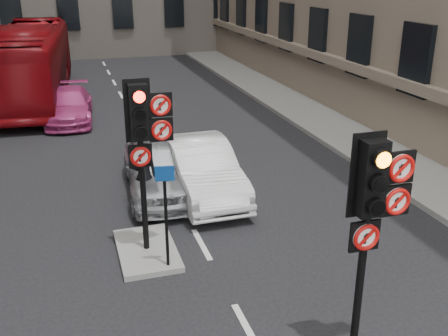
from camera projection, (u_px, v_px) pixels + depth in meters
pavement_right at (339, 126)px, 19.63m from camera, size 3.00×50.00×0.16m
centre_island at (147, 250)px, 11.09m from camera, size 1.20×2.00×0.12m
signal_near at (374, 202)px, 7.34m from camera, size 0.91×0.40×3.58m
signal_far at (144, 130)px, 10.16m from camera, size 0.91×0.40×3.58m
car_silver at (158, 167)px, 13.86m from camera, size 2.01×4.39×1.46m
car_white at (201, 168)px, 13.76m from camera, size 1.56×4.40×1.45m
car_pink at (69, 105)px, 20.43m from camera, size 2.03×4.38×1.24m
bus_red at (30, 63)px, 23.44m from camera, size 3.70×12.07×3.31m
motorcycle at (137, 161)px, 14.83m from camera, size 0.64×1.77×1.04m
motorcyclist at (144, 177)px, 12.70m from camera, size 0.74×0.56×1.81m
info_sign at (166, 203)px, 9.92m from camera, size 0.37×0.14×2.12m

